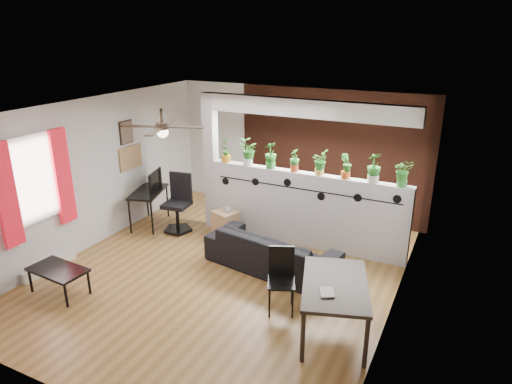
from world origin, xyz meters
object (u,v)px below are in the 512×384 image
object	(u,v)px
cube_shelf	(226,224)
folding_chair	(281,273)
computer_desk	(148,194)
coffee_table	(58,271)
sofa	(272,251)
office_chair	(178,207)
ceiling_fan	(162,128)
potted_plant_1	(248,152)
potted_plant_7	(403,172)
dining_table	(335,288)
potted_plant_4	(320,162)
potted_plant_6	(374,167)
potted_plant_5	(346,165)
cup	(228,209)
potted_plant_0	(226,149)
potted_plant_3	(295,159)
potted_plant_2	(271,154)

from	to	relation	value
cube_shelf	folding_chair	world-z (taller)	folding_chair
computer_desk	coffee_table	size ratio (longest dim) A/B	1.23
sofa	office_chair	world-z (taller)	office_chair
ceiling_fan	potted_plant_1	xyz separation A→B (m)	(0.47, 1.80, -0.72)
potted_plant_7	coffee_table	xyz separation A→B (m)	(-4.24, -3.10, -1.22)
folding_chair	potted_plant_7	bearing A→B (deg)	59.76
coffee_table	dining_table	bearing A→B (deg)	12.77
potted_plant_7	potted_plant_1	bearing A→B (deg)	180.00
potted_plant_4	potted_plant_6	size ratio (longest dim) A/B	0.87
potted_plant_5	cup	distance (m)	2.32
potted_plant_5	potted_plant_6	xyz separation A→B (m)	(0.45, 0.00, 0.03)
potted_plant_0	cube_shelf	distance (m)	1.39
dining_table	cube_shelf	bearing A→B (deg)	144.61
potted_plant_4	potted_plant_7	bearing A→B (deg)	0.00
potted_plant_3	office_chair	xyz separation A→B (m)	(-2.15, -0.48, -1.08)
potted_plant_0	folding_chair	size ratio (longest dim) A/B	0.51
potted_plant_6	cube_shelf	distance (m)	2.91
sofa	potted_plant_4	bearing A→B (deg)	-100.99
potted_plant_3	computer_desk	bearing A→B (deg)	-169.60
potted_plant_5	coffee_table	world-z (taller)	potted_plant_5
ceiling_fan	potted_plant_4	distance (m)	2.67
cup	coffee_table	distance (m)	3.05
potted_plant_6	office_chair	xyz separation A→B (m)	(-3.50, -0.48, -1.12)
potted_plant_0	office_chair	bearing A→B (deg)	-148.95
ceiling_fan	folding_chair	size ratio (longest dim) A/B	1.31
potted_plant_0	ceiling_fan	bearing A→B (deg)	-90.64
potted_plant_5	folding_chair	distance (m)	2.28
ceiling_fan	potted_plant_0	xyz separation A→B (m)	(0.02, 1.80, -0.72)
potted_plant_2	cube_shelf	distance (m)	1.58
ceiling_fan	computer_desk	distance (m)	2.56
potted_plant_6	coffee_table	xyz separation A→B (m)	(-3.78, -3.10, -1.25)
potted_plant_2	cup	size ratio (longest dim) A/B	3.59
potted_plant_0	computer_desk	world-z (taller)	potted_plant_0
potted_plant_5	office_chair	distance (m)	3.28
sofa	folding_chair	world-z (taller)	folding_chair
computer_desk	office_chair	distance (m)	0.69
potted_plant_2	potted_plant_6	distance (m)	1.81
potted_plant_7	sofa	xyz separation A→B (m)	(-1.74, -1.05, -1.28)
potted_plant_3	computer_desk	distance (m)	3.01
potted_plant_0	folding_chair	bearing A→B (deg)	-45.36
computer_desk	office_chair	xyz separation A→B (m)	(0.67, 0.04, -0.16)
ceiling_fan	folding_chair	xyz separation A→B (m)	(2.01, -0.21, -1.78)
potted_plant_1	potted_plant_2	bearing A→B (deg)	0.00
potted_plant_3	office_chair	size ratio (longest dim) A/B	0.36
office_chair	potted_plant_6	bearing A→B (deg)	7.78
potted_plant_6	potted_plant_7	xyz separation A→B (m)	(0.45, 0.00, -0.03)
cube_shelf	dining_table	size ratio (longest dim) A/B	0.34
cube_shelf	office_chair	xyz separation A→B (m)	(-0.95, -0.14, 0.23)
potted_plant_6	potted_plant_1	bearing A→B (deg)	180.00
cube_shelf	sofa	bearing A→B (deg)	-10.50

